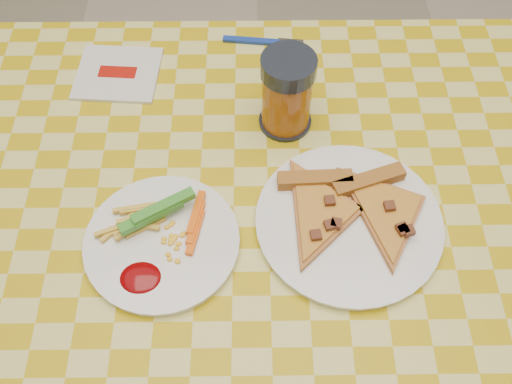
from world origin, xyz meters
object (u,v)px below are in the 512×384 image
(plate_left, at_px, (162,243))
(plate_right, at_px, (348,223))
(drink_glass, at_px, (287,94))
(table, at_px, (268,250))

(plate_left, height_order, plate_right, same)
(drink_glass, bearing_deg, table, -98.87)
(table, xyz_separation_m, plate_left, (-0.15, -0.03, 0.08))
(plate_left, bearing_deg, table, 10.67)
(table, relative_size, drink_glass, 9.33)
(plate_left, relative_size, plate_right, 0.81)
(table, distance_m, drink_glass, 0.24)
(table, bearing_deg, plate_left, -169.33)
(plate_left, bearing_deg, plate_right, 6.52)
(plate_left, distance_m, plate_right, 0.27)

